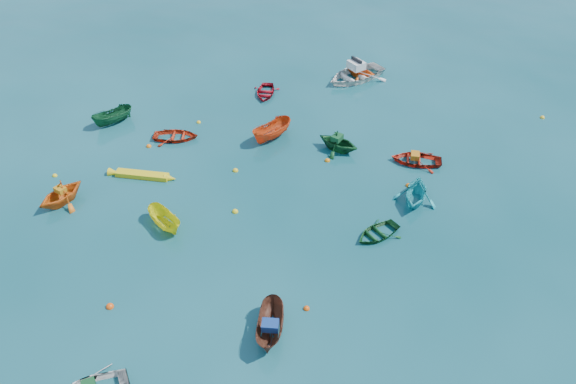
# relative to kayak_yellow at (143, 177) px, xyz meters

# --- Properties ---
(ground) EXTENTS (160.00, 160.00, 0.00)m
(ground) POSITION_rel_kayak_yellow_xyz_m (9.10, -4.59, 0.00)
(ground) COLOR #093D44
(ground) RESTS_ON ground
(sampan_brown_mid) EXTENTS (1.69, 3.26, 1.20)m
(sampan_brown_mid) POSITION_rel_kayak_yellow_xyz_m (10.89, -9.15, 0.00)
(sampan_brown_mid) COLOR brown
(sampan_brown_mid) RESTS_ON ground
(dinghy_orange_w) EXTENTS (3.28, 3.53, 1.52)m
(dinghy_orange_w) POSITION_rel_kayak_yellow_xyz_m (-3.30, -3.41, 0.00)
(dinghy_orange_w) COLOR orange
(dinghy_orange_w) RESTS_ON ground
(sampan_yellow_mid) EXTENTS (2.88, 2.45, 1.08)m
(sampan_yellow_mid) POSITION_rel_kayak_yellow_xyz_m (3.32, -3.79, 0.00)
(sampan_yellow_mid) COLOR yellow
(sampan_yellow_mid) RESTS_ON ground
(dinghy_green_e) EXTENTS (3.15, 3.25, 0.55)m
(dinghy_green_e) POSITION_rel_kayak_yellow_xyz_m (14.57, -1.47, 0.00)
(dinghy_green_e) COLOR #10481D
(dinghy_green_e) RESTS_ON ground
(dinghy_cyan_se) EXTENTS (2.68, 3.07, 1.55)m
(dinghy_cyan_se) POSITION_rel_kayak_yellow_xyz_m (16.26, 2.02, 0.00)
(dinghy_cyan_se) COLOR #1DAEB5
(dinghy_cyan_se) RESTS_ON ground
(dinghy_red_nw) EXTENTS (3.43, 2.81, 0.62)m
(dinghy_red_nw) POSITION_rel_kayak_yellow_xyz_m (0.22, 4.48, 0.00)
(dinghy_red_nw) COLOR #B3270E
(dinghy_red_nw) RESTS_ON ground
(sampan_orange_n) EXTENTS (2.67, 3.52, 1.29)m
(sampan_orange_n) POSITION_rel_kayak_yellow_xyz_m (6.44, 6.18, 0.00)
(sampan_orange_n) COLOR #D74414
(sampan_orange_n) RESTS_ON ground
(dinghy_green_n) EXTENTS (3.37, 3.13, 1.45)m
(dinghy_green_n) POSITION_rel_kayak_yellow_xyz_m (10.95, 6.00, 0.00)
(dinghy_green_n) COLOR #104820
(dinghy_green_n) RESTS_ON ground
(dinghy_red_ne) EXTENTS (3.32, 2.51, 0.65)m
(dinghy_red_ne) POSITION_rel_kayak_yellow_xyz_m (15.98, 5.93, 0.00)
(dinghy_red_ne) COLOR #AC1D0E
(dinghy_red_ne) RESTS_ON ground
(dinghy_red_far) EXTENTS (2.43, 3.08, 0.58)m
(dinghy_red_far) POSITION_rel_kayak_yellow_xyz_m (4.23, 11.89, 0.00)
(dinghy_red_far) COLOR #A20D19
(dinghy_red_far) RESTS_ON ground
(dinghy_orange_far) EXTENTS (2.86, 2.63, 1.26)m
(dinghy_orange_far) POSITION_rel_kayak_yellow_xyz_m (10.67, 16.57, 0.00)
(dinghy_orange_far) COLOR orange
(dinghy_orange_far) RESTS_ON ground
(sampan_green_far) EXTENTS (2.58, 3.11, 1.15)m
(sampan_green_far) POSITION_rel_kayak_yellow_xyz_m (-4.77, 5.18, 0.00)
(sampan_green_far) COLOR #124F2A
(sampan_green_far) RESTS_ON ground
(kayak_yellow) EXTENTS (4.02, 0.99, 0.40)m
(kayak_yellow) POSITION_rel_kayak_yellow_xyz_m (0.00, 0.00, 0.00)
(kayak_yellow) COLOR gold
(kayak_yellow) RESTS_ON ground
(motorboat_white) EXTENTS (5.96, 6.12, 1.64)m
(motorboat_white) POSITION_rel_kayak_yellow_xyz_m (10.34, 16.16, 0.00)
(motorboat_white) COLOR silver
(motorboat_white) RESTS_ON ground
(tarp_blue_a) EXTENTS (0.83, 0.68, 0.36)m
(tarp_blue_a) POSITION_rel_kayak_yellow_xyz_m (10.92, -9.30, 0.78)
(tarp_blue_a) COLOR navy
(tarp_blue_a) RESTS_ON sampan_brown_mid
(tarp_orange_a) EXTENTS (0.73, 0.64, 0.30)m
(tarp_orange_a) POSITION_rel_kayak_yellow_xyz_m (-3.28, -3.37, 0.91)
(tarp_orange_a) COLOR orange
(tarp_orange_a) RESTS_ON dinghy_orange_w
(tarp_green_b) EXTENTS (0.77, 0.88, 0.36)m
(tarp_green_b) POSITION_rel_kayak_yellow_xyz_m (10.86, 6.03, 0.91)
(tarp_green_b) COLOR #124B24
(tarp_green_b) RESTS_ON dinghy_green_n
(tarp_orange_b) EXTENTS (0.59, 0.74, 0.34)m
(tarp_orange_b) POSITION_rel_kayak_yellow_xyz_m (15.88, 5.92, 0.49)
(tarp_orange_b) COLOR #C26E13
(tarp_orange_b) RESTS_ON dinghy_red_ne
(buoy_or_a) EXTENTS (0.38, 0.38, 0.38)m
(buoy_or_a) POSITION_rel_kayak_yellow_xyz_m (3.16, -9.65, 0.00)
(buoy_or_a) COLOR #ED4D0C
(buoy_or_a) RESTS_ON ground
(buoy_ye_a) EXTENTS (0.36, 0.36, 0.36)m
(buoy_ye_a) POSITION_rel_kayak_yellow_xyz_m (6.55, -1.63, 0.00)
(buoy_ye_a) COLOR yellow
(buoy_ye_a) RESTS_ON ground
(buoy_or_b) EXTENTS (0.30, 0.30, 0.30)m
(buoy_or_b) POSITION_rel_kayak_yellow_xyz_m (12.09, -7.35, 0.00)
(buoy_or_b) COLOR #E74F0C
(buoy_or_b) RESTS_ON ground
(buoy_ye_b) EXTENTS (0.30, 0.30, 0.30)m
(buoy_ye_b) POSITION_rel_kayak_yellow_xyz_m (-5.23, -1.31, 0.00)
(buoy_ye_b) COLOR yellow
(buoy_ye_b) RESTS_ON ground
(buoy_or_c) EXTENTS (0.34, 0.34, 0.34)m
(buoy_or_c) POSITION_rel_kayak_yellow_xyz_m (-1.12, 3.14, 0.00)
(buoy_or_c) COLOR orange
(buoy_or_c) RESTS_ON ground
(buoy_ye_c) EXTENTS (0.36, 0.36, 0.36)m
(buoy_ye_c) POSITION_rel_kayak_yellow_xyz_m (5.27, 2.07, 0.00)
(buoy_ye_c) COLOR yellow
(buoy_ye_c) RESTS_ON ground
(buoy_or_d) EXTENTS (0.33, 0.33, 0.33)m
(buoy_or_d) POSITION_rel_kayak_yellow_xyz_m (15.76, 3.35, 0.00)
(buoy_or_d) COLOR #D35A0B
(buoy_or_d) RESTS_ON ground
(buoy_ye_d) EXTENTS (0.30, 0.30, 0.30)m
(buoy_ye_d) POSITION_rel_kayak_yellow_xyz_m (0.90, 6.79, 0.00)
(buoy_ye_d) COLOR yellow
(buoy_ye_d) RESTS_ON ground
(buoy_or_e) EXTENTS (0.35, 0.35, 0.35)m
(buoy_or_e) POSITION_rel_kayak_yellow_xyz_m (10.55, 4.60, 0.00)
(buoy_or_e) COLOR orange
(buoy_or_e) RESTS_ON ground
(buoy_ye_e) EXTENTS (0.33, 0.33, 0.33)m
(buoy_ye_e) POSITION_rel_kayak_yellow_xyz_m (24.16, 13.74, 0.00)
(buoy_ye_e) COLOR yellow
(buoy_ye_e) RESTS_ON ground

